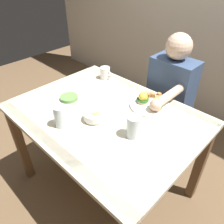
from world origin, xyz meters
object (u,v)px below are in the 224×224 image
Objects in this scene: dining_table at (105,126)px; water_glass_far at (61,118)px; fork at (87,86)px; water_glass_near at (133,127)px; side_plate at (69,99)px; eggs_benedict_plate at (150,103)px; fruit_bowl at (94,116)px; diner_person at (168,96)px; coffee_mug at (105,73)px.

water_glass_far reaches higher than dining_table.
dining_table is 8.85× the size of water_glass_far.
water_glass_near is (0.62, -0.19, 0.06)m from fork.
water_glass_far is at bearing -46.19° from side_plate.
fork is 1.10× the size of water_glass_near.
fork is at bearing -167.09° from eggs_benedict_plate.
diner_person reaches higher than fruit_bowl.
water_glass_far is at bearing -58.24° from fork.
side_plate is at bearing -120.38° from diner_person.
side_plate is at bearing -81.33° from coffee_mug.
fruit_bowl is at bearing -86.64° from dining_table.
water_glass_far reaches higher than eggs_benedict_plate.
fork is at bearing 156.93° from dining_table.
water_glass_near is at bearing -70.86° from eggs_benedict_plate.
side_plate is (0.07, -0.22, 0.01)m from fork.
coffee_mug is 0.10× the size of diner_person.
side_plate is (-0.44, -0.34, -0.01)m from eggs_benedict_plate.
fruit_bowl is 0.44m from fork.
diner_person is (0.11, 0.60, 0.02)m from dining_table.
coffee_mug is at bearing 171.89° from eggs_benedict_plate.
eggs_benedict_plate is 0.56m from side_plate.
fork is 0.13× the size of diner_person.
fork is 0.65m from diner_person.
eggs_benedict_plate reaches higher than fork.
dining_table is 10.77× the size of coffee_mug.
coffee_mug is at bearing 135.37° from dining_table.
fruit_bowl is at bearing -34.97° from fork.
water_glass_far is at bearing -67.58° from coffee_mug.
eggs_benedict_plate is 0.51m from coffee_mug.
fruit_bowl is at bearing 59.15° from water_glass_far.
coffee_mug reaches higher than side_plate.
water_glass_near is 0.43m from water_glass_far.
diner_person reaches higher than side_plate.
eggs_benedict_plate is 0.53m from fork.
eggs_benedict_plate is 1.84× the size of fork.
water_glass_near is (0.62, -0.38, 0.01)m from coffee_mug.
dining_table is at bearing -44.63° from coffee_mug.
eggs_benedict_plate is at bearing -81.29° from diner_person.
dining_table is 0.51m from coffee_mug.
fruit_bowl is 0.11× the size of diner_person.
side_plate is (-0.29, 0.03, -0.02)m from fruit_bowl.
diner_person is (-0.05, 0.33, -0.12)m from eggs_benedict_plate.
fruit_bowl is (-0.16, -0.37, 0.00)m from eggs_benedict_plate.
side_plate is (-0.55, -0.03, -0.05)m from water_glass_near.
fork is (-0.52, -0.12, -0.02)m from eggs_benedict_plate.
dining_table is at bearing -23.07° from fork.
diner_person is (-0.16, 0.64, -0.15)m from water_glass_near.
fruit_bowl is at bearing -51.50° from coffee_mug.
fruit_bowl is 0.20m from water_glass_far.
eggs_benedict_plate is at bearing 58.83° from dining_table.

